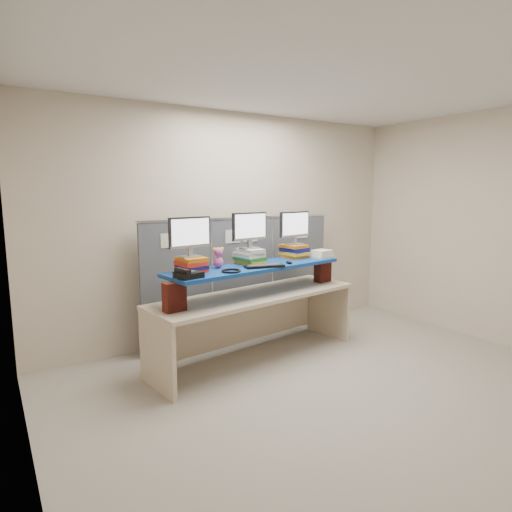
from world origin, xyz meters
TOP-DOWN VIEW (x-y plane):
  - room at (0.00, 0.00)m, footprint 5.00×4.00m
  - cubicle_partition at (-0.00, 1.78)m, footprint 2.60×0.06m
  - desk at (-0.22, 1.11)m, footprint 2.50×1.01m
  - brick_pier_left at (-1.23, 0.93)m, footprint 0.21×0.14m
  - brick_pier_right at (0.79, 1.20)m, footprint 0.21×0.14m
  - blue_board at (-0.22, 1.11)m, footprint 2.11×0.78m
  - book_stack_left at (-0.97, 1.13)m, footprint 0.28×0.33m
  - book_stack_center at (-0.23, 1.23)m, footprint 0.29×0.34m
  - book_stack_right at (0.45, 1.32)m, footprint 0.29×0.33m
  - monitor_left at (-0.97, 1.14)m, footprint 0.45×0.15m
  - monitor_center at (-0.23, 1.23)m, footprint 0.45×0.15m
  - monitor_right at (0.45, 1.32)m, footprint 0.45×0.15m
  - keyboard at (-0.22, 0.96)m, footprint 0.44×0.22m
  - mouse at (0.13, 1.00)m, footprint 0.09×0.11m
  - desk_phone at (-1.11, 0.88)m, footprint 0.25×0.24m
  - headset at (-0.64, 0.92)m, footprint 0.20×0.20m
  - plush_toy at (-0.64, 1.19)m, footprint 0.13×0.09m
  - binder_stack at (0.73, 1.15)m, footprint 0.28×0.25m

SIDE VIEW (x-z plane):
  - desk at x=-0.22m, z-range 0.22..0.96m
  - cubicle_partition at x=0.00m, z-range 0.00..1.53m
  - brick_pier_left at x=-1.23m, z-range 0.74..1.01m
  - brick_pier_right at x=0.79m, z-range 0.74..1.01m
  - blue_board at x=-0.22m, z-range 1.01..1.05m
  - headset at x=-0.64m, z-range 1.05..1.07m
  - keyboard at x=-0.22m, z-range 1.05..1.08m
  - mouse at x=0.13m, z-range 1.05..1.08m
  - desk_phone at x=-1.11m, z-range 1.04..1.13m
  - binder_stack at x=0.73m, z-range 1.05..1.14m
  - book_stack_left at x=-0.97m, z-range 1.05..1.20m
  - book_stack_right at x=0.45m, z-range 1.05..1.21m
  - book_stack_center at x=-0.23m, z-range 1.05..1.22m
  - plush_toy at x=-0.64m, z-range 1.05..1.27m
  - room at x=0.00m, z-range 0.00..2.80m
  - monitor_left at x=-0.97m, z-range 1.23..1.62m
  - monitor_right at x=0.45m, z-range 1.23..1.63m
  - monitor_center at x=-0.23m, z-range 1.24..1.64m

